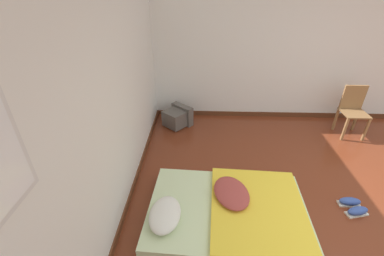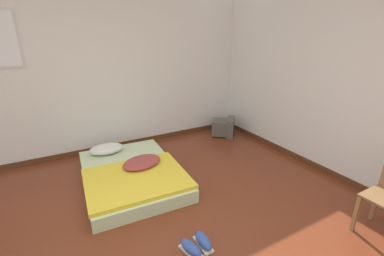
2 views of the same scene
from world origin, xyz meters
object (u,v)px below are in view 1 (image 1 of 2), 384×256
mattress_bed (228,211)px  sneaker_pair (354,206)px  wooden_chair (353,107)px  crt_tv (178,117)px

mattress_bed → sneaker_pair: bearing=-83.0°
wooden_chair → sneaker_pair: (-1.83, 0.76, -0.45)m
crt_tv → mattress_bed: bearing=-160.5°
mattress_bed → sneaker_pair: size_ratio=6.45×
wooden_chair → sneaker_pair: bearing=157.6°
crt_tv → sneaker_pair: crt_tv is taller
wooden_chair → crt_tv: bearing=87.2°
mattress_bed → crt_tv: 2.30m
wooden_chair → sneaker_pair: size_ratio=3.00×
mattress_bed → crt_tv: (2.17, 0.77, 0.06)m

